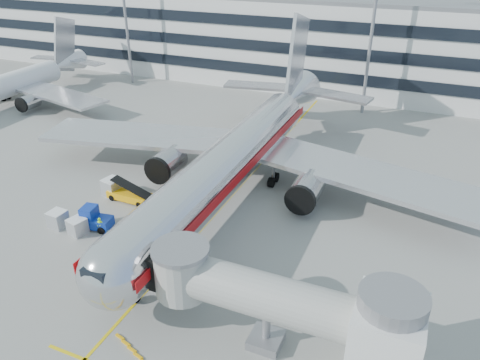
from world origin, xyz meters
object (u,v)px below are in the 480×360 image
at_px(belt_loader, 130,195).
at_px(ramp_worker, 100,226).
at_px(cargo_container_left, 58,219).
at_px(baggage_tug, 94,219).
at_px(cargo_container_front, 77,226).
at_px(main_jet, 239,153).
at_px(cargo_container_right, 113,187).

xyz_separation_m(belt_loader, ramp_worker, (1.07, -6.14, 0.14)).
relative_size(cargo_container_left, ramp_worker, 0.99).
height_order(baggage_tug, cargo_container_front, baggage_tug).
height_order(main_jet, baggage_tug, main_jet).
bearing_deg(belt_loader, cargo_container_left, -116.52).
relative_size(baggage_tug, cargo_container_front, 1.77).
height_order(cargo_container_front, ramp_worker, ramp_worker).
height_order(belt_loader, cargo_container_front, belt_loader).
bearing_deg(belt_loader, main_jet, 37.00).
bearing_deg(main_jet, cargo_container_left, -132.68).
relative_size(cargo_container_front, ramp_worker, 1.08).
relative_size(main_jet, cargo_container_right, 24.45).
xyz_separation_m(belt_loader, cargo_container_right, (-2.34, 0.30, 0.27)).
xyz_separation_m(baggage_tug, cargo_container_left, (-3.34, -1.22, -0.14)).
relative_size(main_jet, ramp_worker, 31.18).
height_order(main_jet, cargo_container_left, main_jet).
bearing_deg(baggage_tug, belt_loader, 89.44).
bearing_deg(cargo_container_left, baggage_tug, 20.05).
relative_size(belt_loader, baggage_tug, 1.59).
relative_size(main_jet, belt_loader, 10.19).
distance_m(belt_loader, cargo_container_left, 7.60).
xyz_separation_m(belt_loader, cargo_container_left, (-3.39, -6.80, 0.14)).
xyz_separation_m(main_jet, baggage_tug, (-9.48, -12.68, -3.28)).
bearing_deg(ramp_worker, cargo_container_right, 91.15).
bearing_deg(cargo_container_right, main_jet, 30.06).
relative_size(belt_loader, cargo_container_left, 3.08).
height_order(cargo_container_right, ramp_worker, cargo_container_right).
distance_m(main_jet, cargo_container_front, 17.82).
bearing_deg(cargo_container_front, main_jet, 53.98).
distance_m(main_jet, ramp_worker, 16.02).
height_order(baggage_tug, ramp_worker, baggage_tug).
distance_m(belt_loader, baggage_tug, 5.59).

